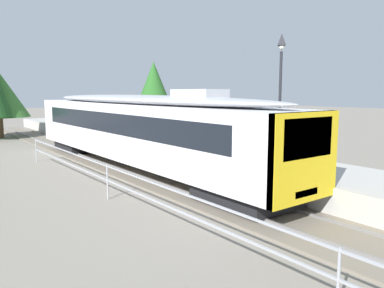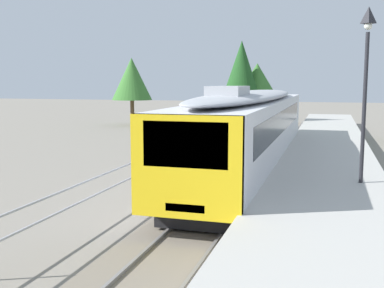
# 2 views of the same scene
# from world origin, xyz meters

# --- Properties ---
(ground_plane) EXTENTS (160.00, 160.00, 0.00)m
(ground_plane) POSITION_xyz_m (-3.00, 22.00, 0.00)
(ground_plane) COLOR gray
(track_rails) EXTENTS (3.20, 60.00, 0.14)m
(track_rails) POSITION_xyz_m (0.00, 22.00, 0.03)
(track_rails) COLOR slate
(track_rails) RESTS_ON ground
(commuter_train) EXTENTS (2.82, 19.61, 3.74)m
(commuter_train) POSITION_xyz_m (0.00, 24.77, 2.15)
(commuter_train) COLOR silver
(commuter_train) RESTS_ON track_rails
(station_platform) EXTENTS (3.90, 60.00, 0.90)m
(station_platform) POSITION_xyz_m (3.25, 22.00, 0.45)
(station_platform) COLOR #B7B5AD
(station_platform) RESTS_ON ground
(platform_lamp_mid_platform) EXTENTS (0.34, 0.34, 5.35)m
(platform_lamp_mid_platform) POSITION_xyz_m (4.30, 19.74, 4.62)
(platform_lamp_mid_platform) COLOR #232328
(platform_lamp_mid_platform) RESTS_ON station_platform
(carpark_fence) EXTENTS (0.06, 36.06, 1.25)m
(carpark_fence) POSITION_xyz_m (-3.30, 12.00, 0.91)
(carpark_fence) COLOR #9EA0A5
(carpark_fence) RESTS_ON ground
(tree_distant_left) EXTENTS (3.60, 3.60, 6.42)m
(tree_distant_left) POSITION_xyz_m (9.15, 38.15, 4.15)
(tree_distant_left) COLOR brown
(tree_distant_left) RESTS_ON ground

